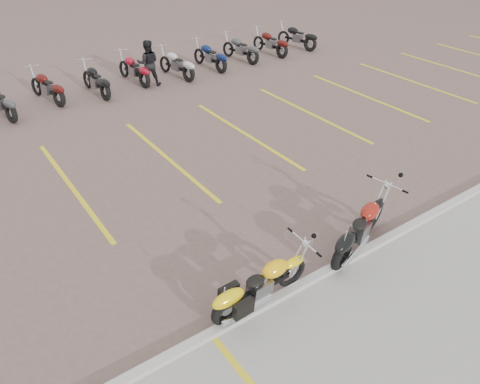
% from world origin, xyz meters
% --- Properties ---
extents(ground, '(100.00, 100.00, 0.00)m').
position_xyz_m(ground, '(0.00, 0.00, 0.00)').
color(ground, brown).
rests_on(ground, ground).
extents(concrete_apron, '(60.00, 5.00, 0.01)m').
position_xyz_m(concrete_apron, '(0.00, -4.50, 0.01)').
color(concrete_apron, '#9E9B93').
rests_on(concrete_apron, ground).
extents(curb, '(60.00, 0.18, 0.12)m').
position_xyz_m(curb, '(0.00, -2.00, 0.06)').
color(curb, '#ADAAA3').
rests_on(curb, ground).
extents(parking_stripes, '(38.00, 5.50, 0.01)m').
position_xyz_m(parking_stripes, '(0.00, 4.00, 0.00)').
color(parking_stripes, gold).
rests_on(parking_stripes, ground).
extents(yellow_cruiser, '(2.13, 0.33, 0.88)m').
position_xyz_m(yellow_cruiser, '(-1.23, -1.85, 0.44)').
color(yellow_cruiser, black).
rests_on(yellow_cruiser, ground).
extents(flame_cruiser, '(2.21, 0.86, 0.94)m').
position_xyz_m(flame_cruiser, '(1.39, -1.76, 0.47)').
color(flame_cruiser, black).
rests_on(flame_cruiser, ground).
extents(person_b, '(1.03, 0.94, 1.71)m').
position_xyz_m(person_b, '(2.21, 9.60, 0.85)').
color(person_b, black).
rests_on(person_b, ground).
extents(bg_bike_row, '(20.69, 2.07, 1.10)m').
position_xyz_m(bg_bike_row, '(0.16, 9.91, 0.55)').
color(bg_bike_row, black).
rests_on(bg_bike_row, ground).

